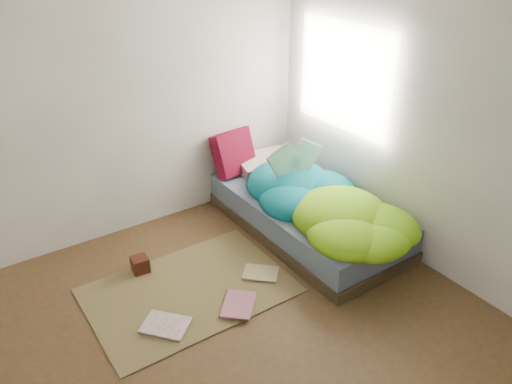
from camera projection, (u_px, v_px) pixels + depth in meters
ground at (241, 323)px, 3.77m from camera, size 3.50×3.50×0.00m
room_walls at (238, 118)px, 3.00m from camera, size 3.54×3.54×2.62m
bed at (306, 216)px, 4.82m from camera, size 1.00×2.00×0.34m
duvet at (324, 194)px, 4.49m from camera, size 0.96×1.84×0.34m
rug at (189, 290)px, 4.09m from camera, size 1.60×1.10×0.01m
pillow_floral at (264, 163)px, 5.32m from camera, size 0.62×0.43×0.13m
pillow_magenta at (234, 153)px, 5.16m from camera, size 0.46×0.22×0.45m
open_book at (296, 149)px, 4.60m from camera, size 0.48×0.16×0.29m
wooden_box at (140, 264)px, 4.28m from camera, size 0.15×0.15×0.14m
floor_book_a at (159, 337)px, 3.60m from camera, size 0.41×0.42×0.03m
floor_book_b at (223, 303)px, 3.92m from camera, size 0.39×0.40×0.03m
floor_book_c at (259, 281)px, 4.17m from camera, size 0.36×0.36×0.02m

